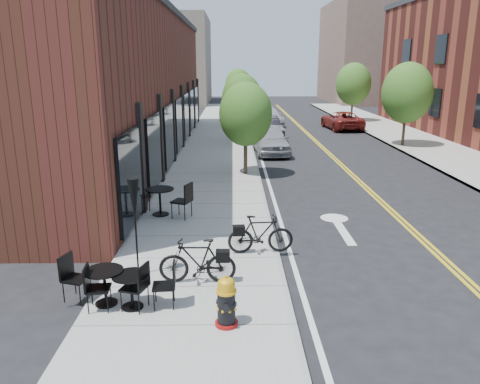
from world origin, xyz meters
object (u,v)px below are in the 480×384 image
object	(u,v)px
bistro_set_c	(160,198)
parked_car_b	(267,127)
bicycle_left	(197,261)
bistro_set_b	(105,282)
fire_hydrant	(226,302)
parked_car_c	(268,116)
bistro_set_a	(131,286)
bicycle_right	(261,234)
patio_umbrella	(134,207)
parked_car_a	(271,140)
parked_car_far	(342,120)

from	to	relation	value
bistro_set_c	parked_car_b	size ratio (longest dim) A/B	0.48
bicycle_left	bistro_set_b	bearing A→B (deg)	-61.59
fire_hydrant	parked_car_c	xyz separation A→B (m)	(2.86, 29.24, 0.11)
fire_hydrant	bistro_set_a	distance (m)	1.91
bistro_set_c	bistro_set_b	bearing A→B (deg)	-69.97
parked_car_b	bicycle_right	bearing A→B (deg)	-101.43
bicycle_right	bicycle_left	bearing A→B (deg)	133.48
bistro_set_b	parked_car_b	distance (m)	22.14
bicycle_right	parked_car_b	bearing A→B (deg)	-9.41
patio_umbrella	parked_car_b	size ratio (longest dim) A/B	0.51
bicycle_right	bistro_set_b	size ratio (longest dim) A/B	0.92
bicycle_left	bistro_set_c	xyz separation A→B (m)	(-1.48, 4.65, 0.06)
parked_car_a	parked_car_c	world-z (taller)	parked_car_a
bistro_set_b	parked_car_far	bearing A→B (deg)	85.61
bistro_set_c	parked_car_c	distance (m)	23.44
bicycle_right	bistro_set_a	size ratio (longest dim) A/B	0.97
patio_umbrella	bicycle_left	bearing A→B (deg)	-17.10
parked_car_c	parked_car_far	world-z (taller)	parked_car_c
bicycle_left	fire_hydrant	bearing A→B (deg)	21.21
patio_umbrella	parked_car_b	xyz separation A→B (m)	(4.28, 20.34, -0.99)
bistro_set_c	parked_car_c	size ratio (longest dim) A/B	0.44
patio_umbrella	bicycle_right	bearing A→B (deg)	23.33
parked_car_a	parked_car_b	size ratio (longest dim) A/B	1.00
bistro_set_b	fire_hydrant	bearing A→B (deg)	-1.20
patio_umbrella	parked_car_c	world-z (taller)	patio_umbrella
patio_umbrella	parked_car_far	world-z (taller)	patio_umbrella
bicycle_right	parked_car_c	distance (m)	26.03
bicycle_right	parked_car_a	world-z (taller)	parked_car_a
bicycle_right	parked_car_far	bearing A→B (deg)	-22.21
bicycle_left	parked_car_a	size ratio (longest dim) A/B	0.38
fire_hydrant	parked_car_a	bearing A→B (deg)	104.91
bistro_set_a	parked_car_c	xyz separation A→B (m)	(4.66, 28.59, 0.11)
bicycle_left	patio_umbrella	xyz separation A→B (m)	(-1.34, 0.41, 1.08)
parked_car_b	bicycle_left	bearing A→B (deg)	-104.97
parked_car_b	patio_umbrella	bearing A→B (deg)	-108.79
bistro_set_c	patio_umbrella	size ratio (longest dim) A/B	0.94
parked_car_a	parked_car_far	distance (m)	11.25
bistro_set_b	parked_car_far	world-z (taller)	parked_car_far
bistro_set_b	parked_car_b	size ratio (longest dim) A/B	0.41
parked_car_far	fire_hydrant	bearing A→B (deg)	68.05
fire_hydrant	bistro_set_c	distance (m)	6.68
parked_car_c	parked_car_a	bearing A→B (deg)	-100.49
bicycle_left	bistro_set_c	distance (m)	4.87
parked_car_b	parked_car_far	bearing A→B (deg)	29.28
bicycle_left	bistro_set_b	distance (m)	1.93
bicycle_left	bistro_set_a	size ratio (longest dim) A/B	0.99
bicycle_left	bistro_set_b	size ratio (longest dim) A/B	0.93
bicycle_left	bistro_set_a	xyz separation A→B (m)	(-1.17, -1.04, -0.05)
bistro_set_a	parked_car_a	xyz separation A→B (m)	(3.93, 16.46, 0.16)
bistro_set_b	bistro_set_c	world-z (taller)	bistro_set_c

